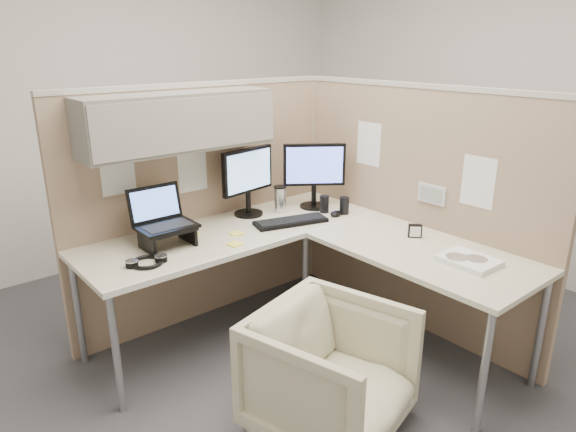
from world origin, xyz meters
TOP-DOWN VIEW (x-y plane):
  - ground at (0.00, 0.00)m, footprint 4.50×4.50m
  - partition_back at (-0.22, 0.83)m, footprint 2.00×0.36m
  - partition_right at (0.90, -0.07)m, footprint 0.07×2.03m
  - desk at (0.12, 0.13)m, footprint 2.00×1.98m
  - office_chair at (-0.28, -0.54)m, footprint 0.83×0.80m
  - monitor_left at (0.14, 0.72)m, footprint 0.44×0.20m
  - monitor_right at (0.60, 0.56)m, footprint 0.38×0.29m
  - laptop_station at (-0.57, 0.57)m, footprint 0.33×0.28m
  - keyboard at (0.24, 0.39)m, footprint 0.51×0.29m
  - mouse at (0.58, 0.31)m, footprint 0.11×0.08m
  - travel_mug at (0.34, 0.63)m, footprint 0.09×0.09m
  - soda_can_green at (0.66, 0.31)m, footprint 0.07×0.07m
  - soda_can_silver at (0.58, 0.42)m, footprint 0.07×0.07m
  - sticky_note_d at (-0.15, 0.46)m, footprint 0.09×0.09m
  - sticky_note_a at (-0.26, 0.32)m, footprint 0.08×0.08m
  - sticky_note_c at (-0.38, 0.61)m, footprint 0.11×0.11m
  - headphones at (-0.78, 0.38)m, footprint 0.22×0.21m
  - paper_stack at (0.57, -0.72)m, footprint 0.23×0.30m
  - desk_clock at (0.67, -0.29)m, footprint 0.08×0.08m

SIDE VIEW (x-z plane):
  - ground at x=0.00m, z-range 0.00..0.00m
  - office_chair at x=-0.28m, z-range 0.00..0.71m
  - desk at x=0.12m, z-range 0.32..1.05m
  - sticky_note_d at x=-0.15m, z-range 0.73..0.74m
  - sticky_note_a at x=-0.26m, z-range 0.73..0.74m
  - sticky_note_c at x=-0.38m, z-range 0.73..0.74m
  - keyboard at x=0.24m, z-range 0.73..0.75m
  - headphones at x=-0.78m, z-range 0.73..0.76m
  - paper_stack at x=0.57m, z-range 0.73..0.76m
  - mouse at x=0.58m, z-range 0.73..0.77m
  - desk_clock at x=0.67m, z-range 0.73..0.81m
  - soda_can_green at x=0.66m, z-range 0.73..0.85m
  - soda_can_silver at x=0.58m, z-range 0.73..0.85m
  - partition_right at x=0.90m, z-range 0.00..1.63m
  - travel_mug at x=0.34m, z-range 0.73..0.92m
  - laptop_station at x=-0.57m, z-range 0.69..1.03m
  - monitor_left at x=0.14m, z-range 0.77..1.24m
  - monitor_right at x=0.60m, z-range 0.77..1.24m
  - partition_back at x=-0.22m, z-range 0.28..1.91m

